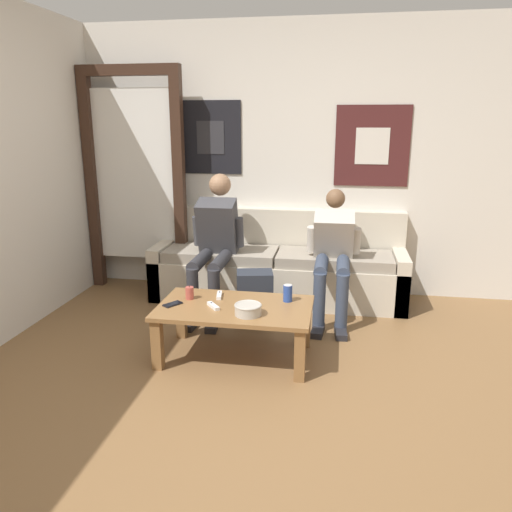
{
  "coord_description": "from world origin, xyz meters",
  "views": [
    {
      "loc": [
        0.51,
        -2.49,
        1.66
      ],
      "look_at": [
        -0.12,
        1.2,
        0.63
      ],
      "focal_mm": 35.0,
      "sensor_mm": 36.0,
      "label": 1
    }
  ],
  "objects_px": {
    "person_seated_adult": "(215,239)",
    "person_seated_teen": "(333,250)",
    "drink_can_blue": "(288,293)",
    "couch": "(278,269)",
    "cell_phone": "(173,304)",
    "game_controller_near_left": "(213,306)",
    "backpack": "(255,299)",
    "coffee_table": "(235,315)",
    "ceramic_bowl": "(248,309)",
    "pillar_candle": "(190,293)",
    "game_controller_near_right": "(219,295)"
  },
  "relations": [
    {
      "from": "game_controller_near_left",
      "to": "game_controller_near_right",
      "type": "relative_size",
      "value": 0.9
    },
    {
      "from": "couch",
      "to": "backpack",
      "type": "bearing_deg",
      "value": -99.2
    },
    {
      "from": "couch",
      "to": "backpack",
      "type": "height_order",
      "value": "couch"
    },
    {
      "from": "drink_can_blue",
      "to": "person_seated_adult",
      "type": "bearing_deg",
      "value": 133.1
    },
    {
      "from": "pillar_candle",
      "to": "drink_can_blue",
      "type": "bearing_deg",
      "value": 5.66
    },
    {
      "from": "couch",
      "to": "pillar_candle",
      "type": "xyz_separation_m",
      "value": [
        -0.5,
        -1.2,
        0.15
      ]
    },
    {
      "from": "person_seated_teen",
      "to": "drink_can_blue",
      "type": "distance_m",
      "value": 0.85
    },
    {
      "from": "couch",
      "to": "ceramic_bowl",
      "type": "height_order",
      "value": "couch"
    },
    {
      "from": "ceramic_bowl",
      "to": "pillar_candle",
      "type": "bearing_deg",
      "value": 153.99
    },
    {
      "from": "game_controller_near_left",
      "to": "game_controller_near_right",
      "type": "height_order",
      "value": "same"
    },
    {
      "from": "coffee_table",
      "to": "person_seated_adult",
      "type": "height_order",
      "value": "person_seated_adult"
    },
    {
      "from": "game_controller_near_right",
      "to": "cell_phone",
      "type": "bearing_deg",
      "value": -142.75
    },
    {
      "from": "pillar_candle",
      "to": "game_controller_near_right",
      "type": "distance_m",
      "value": 0.22
    },
    {
      "from": "coffee_table",
      "to": "ceramic_bowl",
      "type": "distance_m",
      "value": 0.22
    },
    {
      "from": "coffee_table",
      "to": "ceramic_bowl",
      "type": "height_order",
      "value": "ceramic_bowl"
    },
    {
      "from": "coffee_table",
      "to": "drink_can_blue",
      "type": "relative_size",
      "value": 8.73
    },
    {
      "from": "backpack",
      "to": "game_controller_near_right",
      "type": "height_order",
      "value": "backpack"
    },
    {
      "from": "person_seated_adult",
      "to": "backpack",
      "type": "distance_m",
      "value": 0.68
    },
    {
      "from": "cell_phone",
      "to": "person_seated_adult",
      "type": "bearing_deg",
      "value": 86.51
    },
    {
      "from": "coffee_table",
      "to": "backpack",
      "type": "relative_size",
      "value": 2.39
    },
    {
      "from": "couch",
      "to": "cell_phone",
      "type": "xyz_separation_m",
      "value": [
        -0.58,
        -1.34,
        0.11
      ]
    },
    {
      "from": "ceramic_bowl",
      "to": "drink_can_blue",
      "type": "bearing_deg",
      "value": 52.32
    },
    {
      "from": "person_seated_teen",
      "to": "game_controller_near_left",
      "type": "relative_size",
      "value": 8.02
    },
    {
      "from": "pillar_candle",
      "to": "drink_can_blue",
      "type": "height_order",
      "value": "drink_can_blue"
    },
    {
      "from": "couch",
      "to": "backpack",
      "type": "distance_m",
      "value": 0.68
    },
    {
      "from": "person_seated_teen",
      "to": "game_controller_near_left",
      "type": "xyz_separation_m",
      "value": [
        -0.8,
        -1.0,
        -0.18
      ]
    },
    {
      "from": "backpack",
      "to": "pillar_candle",
      "type": "distance_m",
      "value": 0.69
    },
    {
      "from": "couch",
      "to": "cell_phone",
      "type": "height_order",
      "value": "couch"
    },
    {
      "from": "couch",
      "to": "game_controller_near_left",
      "type": "xyz_separation_m",
      "value": [
        -0.29,
        -1.34,
        0.12
      ]
    },
    {
      "from": "person_seated_adult",
      "to": "person_seated_teen",
      "type": "distance_m",
      "value": 1.04
    },
    {
      "from": "pillar_candle",
      "to": "drink_can_blue",
      "type": "relative_size",
      "value": 0.83
    },
    {
      "from": "backpack",
      "to": "cell_phone",
      "type": "xyz_separation_m",
      "value": [
        -0.48,
        -0.67,
        0.18
      ]
    },
    {
      "from": "couch",
      "to": "game_controller_near_left",
      "type": "height_order",
      "value": "couch"
    },
    {
      "from": "game_controller_near_left",
      "to": "backpack",
      "type": "bearing_deg",
      "value": 75.18
    },
    {
      "from": "coffee_table",
      "to": "backpack",
      "type": "xyz_separation_m",
      "value": [
        0.04,
        0.62,
        -0.11
      ]
    },
    {
      "from": "coffee_table",
      "to": "backpack",
      "type": "distance_m",
      "value": 0.63
    },
    {
      "from": "ceramic_bowl",
      "to": "game_controller_near_left",
      "type": "distance_m",
      "value": 0.28
    },
    {
      "from": "couch",
      "to": "coffee_table",
      "type": "distance_m",
      "value": 1.3
    },
    {
      "from": "coffee_table",
      "to": "person_seated_teen",
      "type": "xyz_separation_m",
      "value": [
        0.66,
        0.95,
        0.26
      ]
    },
    {
      "from": "game_controller_near_right",
      "to": "game_controller_near_left",
      "type": "bearing_deg",
      "value": -87.08
    },
    {
      "from": "person_seated_adult",
      "to": "person_seated_teen",
      "type": "relative_size",
      "value": 1.11
    },
    {
      "from": "person_seated_adult",
      "to": "person_seated_teen",
      "type": "height_order",
      "value": "person_seated_adult"
    },
    {
      "from": "backpack",
      "to": "pillar_candle",
      "type": "xyz_separation_m",
      "value": [
        -0.39,
        -0.53,
        0.22
      ]
    },
    {
      "from": "person_seated_adult",
      "to": "person_seated_teen",
      "type": "bearing_deg",
      "value": 0.09
    },
    {
      "from": "person_seated_teen",
      "to": "game_controller_near_right",
      "type": "relative_size",
      "value": 7.24
    },
    {
      "from": "backpack",
      "to": "pillar_candle",
      "type": "relative_size",
      "value": 4.42
    },
    {
      "from": "couch",
      "to": "person_seated_teen",
      "type": "xyz_separation_m",
      "value": [
        0.51,
        -0.34,
        0.3
      ]
    },
    {
      "from": "person_seated_adult",
      "to": "person_seated_teen",
      "type": "xyz_separation_m",
      "value": [
        1.04,
        0.0,
        -0.06
      ]
    },
    {
      "from": "game_controller_near_left",
      "to": "game_controller_near_right",
      "type": "xyz_separation_m",
      "value": [
        -0.01,
        0.22,
        0.0
      ]
    },
    {
      "from": "game_controller_near_right",
      "to": "cell_phone",
      "type": "xyz_separation_m",
      "value": [
        -0.29,
        -0.22,
        -0.01
      ]
    }
  ]
}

